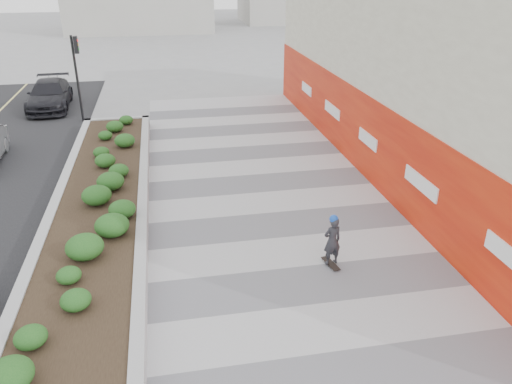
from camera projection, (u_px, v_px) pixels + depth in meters
ground at (333, 332)px, 10.93m from camera, size 160.00×160.00×0.00m
walkway at (297, 259)px, 13.60m from camera, size 8.00×36.00×0.01m
building at (441, 62)px, 18.43m from camera, size 6.04×24.08×8.00m
planter at (100, 199)px, 16.06m from camera, size 3.00×18.00×0.90m
traffic_signal_near at (77, 66)px, 24.13m from camera, size 0.33×0.28×4.20m
manhole_cover at (315, 257)px, 13.69m from camera, size 0.44×0.44×0.01m
skateboarder at (332, 241)px, 12.99m from camera, size 0.55×0.75×1.51m
car_dark at (49, 95)px, 27.20m from camera, size 2.33×5.20×1.48m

